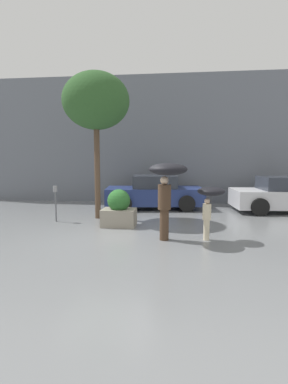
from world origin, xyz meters
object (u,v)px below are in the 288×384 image
object	(u,v)px
person_adult	(167,181)
parked_car_near	(154,193)
planter_box	(119,210)
street_tree	(96,102)
parked_car_far	(283,196)
parking_meter	(55,196)
person_child	(210,198)

from	to	relation	value
person_adult	parked_car_near	world-z (taller)	person_adult
planter_box	street_tree	bearing A→B (deg)	130.96
parked_car_far	street_tree	xyz separation A→B (m)	(-6.98, -2.13, 3.41)
person_adult	parked_car_near	size ratio (longest dim) A/B	0.47
parked_car_near	parking_meter	world-z (taller)	parked_car_near
person_child	parked_car_far	bearing A→B (deg)	46.24
parked_car_far	street_tree	world-z (taller)	street_tree
person_child	planter_box	bearing A→B (deg)	146.22
person_adult	street_tree	world-z (taller)	street_tree
planter_box	street_tree	world-z (taller)	street_tree
person_adult	street_tree	size ratio (longest dim) A/B	0.40
street_tree	parking_meter	world-z (taller)	street_tree
parked_car_near	street_tree	distance (m)	4.53
parking_meter	parked_car_near	bearing A→B (deg)	45.23
person_adult	person_child	xyz separation A→B (m)	(1.11, 0.22, -0.45)
parked_car_near	parked_car_far	distance (m)	5.17
person_child	parked_car_near	xyz separation A→B (m)	(-1.86, 4.82, -0.47)
person_child	person_adult	bearing A→B (deg)	-176.89
planter_box	person_adult	bearing A→B (deg)	-43.99
person_child	parking_meter	distance (m)	5.23
parked_car_near	person_child	bearing A→B (deg)	-166.25
person_child	parked_car_far	distance (m)	5.67
person_adult	parking_meter	bearing A→B (deg)	-156.33
planter_box	parked_car_far	bearing A→B (deg)	28.76
planter_box	parking_meter	distance (m)	2.32
person_child	parking_meter	xyz separation A→B (m)	(-4.93, 1.72, -0.25)
person_adult	parking_meter	world-z (taller)	person_adult
parked_car_far	parking_meter	xyz separation A→B (m)	(-8.24, -2.86, 0.22)
planter_box	street_tree	distance (m)	3.85
planter_box	parking_meter	xyz separation A→B (m)	(-2.25, 0.43, 0.35)
planter_box	parked_car_near	size ratio (longest dim) A/B	0.28
planter_box	parked_car_near	world-z (taller)	parked_car_near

